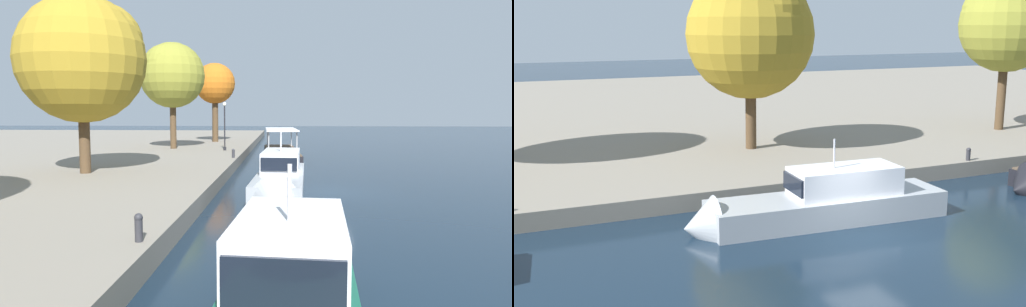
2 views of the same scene
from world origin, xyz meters
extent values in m
plane|color=#142333|center=(0.00, 0.00, 0.00)|extent=(220.00, 220.00, 0.00)
cube|color=white|center=(-15.86, 2.23, 1.67)|extent=(3.79, 2.23, 1.31)
cube|color=black|center=(-17.28, 2.34, 1.73)|extent=(1.11, 1.90, 0.79)
cylinder|color=silver|center=(-16.27, 2.26, 2.82)|extent=(0.08, 0.08, 1.00)
cube|color=#9EA3A8|center=(-0.23, 2.50, 0.35)|extent=(9.71, 2.87, 1.35)
cone|color=#9EA3A8|center=(-5.43, 2.77, 0.35)|extent=(1.32, 2.32, 2.26)
cube|color=white|center=(0.49, 2.47, 1.58)|extent=(4.41, 2.13, 1.10)
cube|color=black|center=(-1.19, 2.55, 1.64)|extent=(1.24, 1.84, 0.66)
cylinder|color=silver|center=(0.01, 2.49, 2.71)|extent=(0.08, 0.08, 1.15)
cube|color=black|center=(16.50, 2.56, 0.23)|extent=(12.28, 3.44, 1.17)
cone|color=black|center=(9.93, 2.24, 0.23)|extent=(1.52, 2.63, 2.57)
cube|color=brown|center=(16.50, 2.56, 0.86)|extent=(12.03, 3.29, 0.08)
cylinder|color=#B2B2B7|center=(13.22, 1.26, 1.74)|extent=(0.10, 0.10, 1.69)
cylinder|color=#B2B2B7|center=(13.11, 3.54, 1.74)|extent=(0.10, 0.10, 1.69)
cylinder|color=#B2B2B7|center=(19.90, 1.59, 1.74)|extent=(0.10, 0.10, 1.69)
cylinder|color=#B2B2B7|center=(19.79, 3.87, 1.74)|extent=(0.10, 0.10, 1.69)
cube|color=silver|center=(16.50, 2.56, 2.65)|extent=(7.66, 2.99, 0.12)
cylinder|color=#2D2D33|center=(-12.39, 6.19, 1.07)|extent=(0.21, 0.21, 0.59)
sphere|color=#2D2D33|center=(-12.39, 6.19, 1.43)|extent=(0.23, 0.23, 0.23)
cylinder|color=#2D2D33|center=(9.97, 6.08, 1.02)|extent=(0.22, 0.22, 0.49)
sphere|color=#2D2D33|center=(9.97, 6.08, 1.33)|extent=(0.24, 0.24, 0.24)
cylinder|color=black|center=(16.54, 7.55, 2.75)|extent=(0.12, 0.12, 3.95)
sphere|color=white|center=(16.54, 7.55, 4.87)|extent=(0.33, 0.33, 0.33)
cylinder|color=black|center=(16.54, 7.55, 0.93)|extent=(0.26, 0.26, 0.30)
cylinder|color=#4C3823|center=(28.32, 10.13, 3.22)|extent=(0.69, 0.69, 4.89)
sphere|color=#BC6019|center=(28.32, 10.13, 7.39)|extent=(4.60, 4.60, 4.60)
sphere|color=#BC6019|center=(27.68, 10.07, 7.61)|extent=(2.54, 2.54, 2.54)
sphere|color=#BC6019|center=(28.64, 10.09, 8.16)|extent=(2.61, 2.61, 2.61)
cylinder|color=#4C3823|center=(18.27, 12.58, 3.03)|extent=(0.57, 0.57, 4.51)
sphere|color=olive|center=(18.27, 12.58, 7.54)|extent=(6.00, 6.00, 6.00)
sphere|color=olive|center=(17.64, 13.06, 8.20)|extent=(4.17, 4.17, 4.17)
sphere|color=olive|center=(17.85, 13.25, 8.48)|extent=(2.89, 2.89, 2.89)
cylinder|color=#4C3823|center=(0.93, 13.44, 2.61)|extent=(0.60, 0.60, 3.68)
sphere|color=olive|center=(0.93, 13.44, 7.08)|extent=(6.99, 6.99, 6.99)
sphere|color=olive|center=(1.37, 12.39, 8.00)|extent=(4.42, 4.42, 4.42)
sphere|color=olive|center=(1.16, 12.66, 6.75)|extent=(4.22, 4.22, 4.22)
camera|label=1|loc=(-24.18, 2.38, 4.22)|focal=32.45mm
camera|label=2|loc=(-11.67, -17.79, 7.72)|focal=42.91mm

